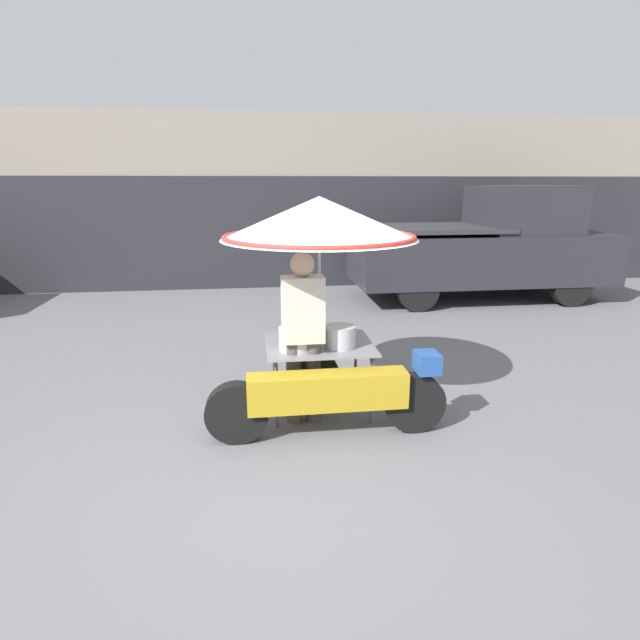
% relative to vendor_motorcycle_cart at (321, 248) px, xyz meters
% --- Properties ---
extents(ground_plane, '(36.00, 36.00, 0.00)m').
position_rel_vendor_motorcycle_cart_xyz_m(ground_plane, '(-0.42, -1.07, -1.61)').
color(ground_plane, slate).
extents(shopfront_building, '(28.00, 2.06, 3.55)m').
position_rel_vendor_motorcycle_cart_xyz_m(shopfront_building, '(-0.42, 7.15, 0.16)').
color(shopfront_building, gray).
rests_on(shopfront_building, ground).
extents(vendor_motorcycle_cart, '(2.13, 1.81, 2.07)m').
position_rel_vendor_motorcycle_cart_xyz_m(vendor_motorcycle_cart, '(0.00, 0.00, 0.00)').
color(vendor_motorcycle_cart, black).
rests_on(vendor_motorcycle_cart, ground).
extents(vendor_person, '(0.38, 0.22, 1.60)m').
position_rel_vendor_motorcycle_cart_xyz_m(vendor_person, '(-0.18, -0.19, -0.71)').
color(vendor_person, '#4C473D').
rests_on(vendor_person, ground).
extents(pickup_truck, '(4.80, 1.81, 2.13)m').
position_rel_vendor_motorcycle_cart_xyz_m(pickup_truck, '(3.78, 4.51, -0.61)').
color(pickup_truck, black).
rests_on(pickup_truck, ground).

